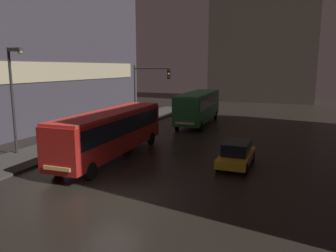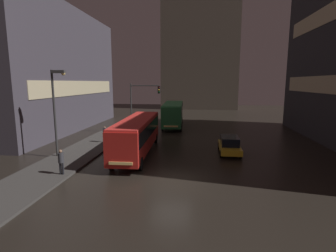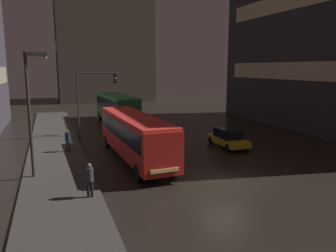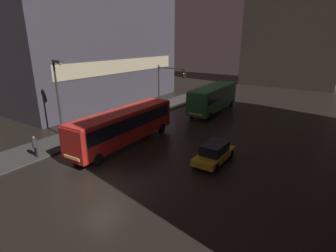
# 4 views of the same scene
# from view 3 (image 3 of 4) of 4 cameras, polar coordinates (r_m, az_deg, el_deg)

# --- Properties ---
(ground_plane) EXTENTS (120.00, 120.00, 0.00)m
(ground_plane) POSITION_cam_3_polar(r_m,az_deg,el_deg) (19.36, 9.95, -9.62)
(ground_plane) COLOR black
(sidewalk_left) EXTENTS (4.00, 48.00, 0.15)m
(sidewalk_left) POSITION_cam_3_polar(r_m,az_deg,el_deg) (26.52, -18.94, -4.44)
(sidewalk_left) COLOR #3D3A38
(sidewalk_left) RESTS_ON ground
(building_right_block) EXTENTS (10.07, 26.91, 19.79)m
(building_right_block) POSITION_cam_3_polar(r_m,az_deg,el_deg) (39.52, 27.23, 13.98)
(building_right_block) COLOR #2D2D33
(building_right_block) RESTS_ON ground
(building_far_backdrop) EXTENTS (18.07, 12.00, 28.31)m
(building_far_backdrop) POSITION_cam_3_polar(r_m,az_deg,el_deg) (68.70, -11.29, 16.34)
(building_far_backdrop) COLOR #4C4238
(building_far_backdrop) RESTS_ON ground
(bus_near) EXTENTS (2.79, 11.71, 3.21)m
(bus_near) POSITION_cam_3_polar(r_m,az_deg,el_deg) (23.11, -5.87, -1.19)
(bus_near) COLOR #AD1E19
(bus_near) RESTS_ON ground
(bus_far) EXTENTS (3.09, 10.71, 3.42)m
(bus_far) POSITION_cam_3_polar(r_m,az_deg,el_deg) (37.93, -8.93, 3.37)
(bus_far) COLOR #236B38
(bus_far) RESTS_ON ground
(car_taxi) EXTENTS (1.85, 4.34, 1.54)m
(car_taxi) POSITION_cam_3_polar(r_m,az_deg,el_deg) (27.53, 10.38, -2.01)
(car_taxi) COLOR gold
(car_taxi) RESTS_ON ground
(pedestrian_near) EXTENTS (0.48, 0.48, 1.74)m
(pedestrian_near) POSITION_cam_3_polar(r_m,az_deg,el_deg) (16.74, -13.50, -8.66)
(pedestrian_near) COLOR black
(pedestrian_near) RESTS_ON sidewalk_left
(pedestrian_mid) EXTENTS (0.47, 0.47, 1.67)m
(pedestrian_mid) POSITION_cam_3_polar(r_m,az_deg,el_deg) (26.12, -17.06, -2.13)
(pedestrian_mid) COLOR black
(pedestrian_mid) RESTS_ON sidewalk_left
(traffic_light_main) EXTENTS (3.76, 0.35, 6.28)m
(traffic_light_main) POSITION_cam_3_polar(r_m,az_deg,el_deg) (31.65, -13.14, 5.87)
(traffic_light_main) COLOR #2D2D2D
(traffic_light_main) RESTS_ON ground
(street_lamp_sidewalk) EXTENTS (1.25, 0.36, 7.24)m
(street_lamp_sidewalk) POSITION_cam_3_polar(r_m,az_deg,el_deg) (20.20, -22.53, 5.07)
(street_lamp_sidewalk) COLOR #2D2D2D
(street_lamp_sidewalk) RESTS_ON sidewalk_left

